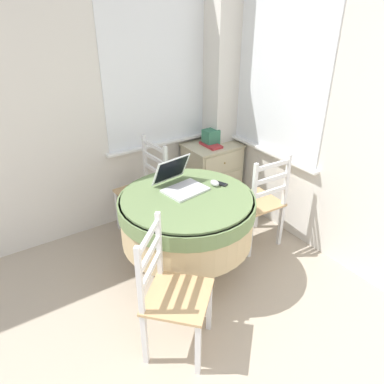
# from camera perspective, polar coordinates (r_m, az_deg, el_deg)

# --- Properties ---
(corner_room_shell) EXTENTS (4.31, 4.98, 2.55)m
(corner_room_shell) POSITION_cam_1_polar(r_m,az_deg,el_deg) (2.89, 5.30, 10.13)
(corner_room_shell) COLOR silver
(corner_room_shell) RESTS_ON ground_plane
(round_dining_table) EXTENTS (1.10, 1.10, 0.75)m
(round_dining_table) POSITION_cam_1_polar(r_m,az_deg,el_deg) (3.03, -0.79, -3.56)
(round_dining_table) COLOR #4C3D2D
(round_dining_table) RESTS_ON ground_plane
(laptop) EXTENTS (0.38, 0.40, 0.24)m
(laptop) POSITION_cam_1_polar(r_m,az_deg,el_deg) (3.04, -1.81, 1.44)
(laptop) COLOR silver
(laptop) RESTS_ON round_dining_table
(computer_mouse) EXTENTS (0.06, 0.09, 0.05)m
(computer_mouse) POSITION_cam_1_polar(r_m,az_deg,el_deg) (3.10, 3.48, 1.37)
(computer_mouse) COLOR silver
(computer_mouse) RESTS_ON round_dining_table
(cell_phone) EXTENTS (0.09, 0.12, 0.01)m
(cell_phone) POSITION_cam_1_polar(r_m,az_deg,el_deg) (3.13, 4.38, 1.27)
(cell_phone) COLOR black
(cell_phone) RESTS_ON round_dining_table
(dining_chair_near_back_window) EXTENTS (0.43, 0.45, 0.94)m
(dining_chair_near_back_window) POSITION_cam_1_polar(r_m,az_deg,el_deg) (3.69, -7.18, 0.27)
(dining_chair_near_back_window) COLOR tan
(dining_chair_near_back_window) RESTS_ON ground_plane
(dining_chair_near_right_window) EXTENTS (0.44, 0.42, 0.94)m
(dining_chair_near_right_window) POSITION_cam_1_polar(r_m,az_deg,el_deg) (3.50, 10.13, -1.63)
(dining_chair_near_right_window) COLOR tan
(dining_chair_near_right_window) RESTS_ON ground_plane
(dining_chair_camera_near) EXTENTS (0.58, 0.58, 0.94)m
(dining_chair_camera_near) POSITION_cam_1_polar(r_m,az_deg,el_deg) (2.50, -3.21, -15.27)
(dining_chair_camera_near) COLOR tan
(dining_chair_camera_near) RESTS_ON ground_plane
(corner_cabinet) EXTENTS (0.57, 0.46, 0.72)m
(corner_cabinet) POSITION_cam_1_polar(r_m,az_deg,el_deg) (4.19, 3.02, 2.64)
(corner_cabinet) COLOR beige
(corner_cabinet) RESTS_ON ground_plane
(storage_box) EXTENTS (0.15, 0.14, 0.16)m
(storage_box) POSITION_cam_1_polar(r_m,az_deg,el_deg) (4.03, 2.89, 8.35)
(storage_box) COLOR #387A5B
(storage_box) RESTS_ON corner_cabinet
(book_on_cabinet) EXTENTS (0.14, 0.25, 0.02)m
(book_on_cabinet) POSITION_cam_1_polar(r_m,az_deg,el_deg) (4.00, 2.91, 7.17)
(book_on_cabinet) COLOR #BC3338
(book_on_cabinet) RESTS_ON corner_cabinet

